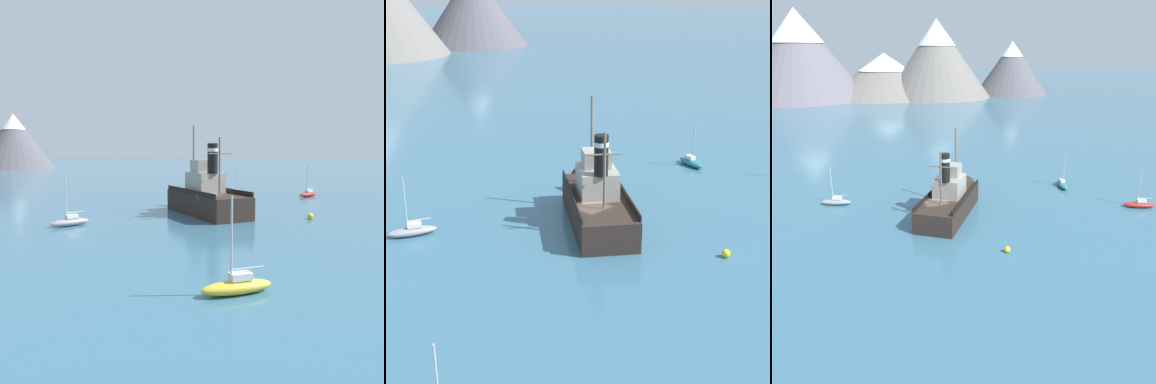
# 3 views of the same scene
# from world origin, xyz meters

# --- Properties ---
(ground_plane) EXTENTS (600.00, 600.00, 0.00)m
(ground_plane) POSITION_xyz_m (0.00, 0.00, 0.00)
(ground_plane) COLOR #38667F
(mountain_ridge) EXTENTS (185.43, 64.87, 32.28)m
(mountain_ridge) POSITION_xyz_m (-11.91, 129.01, 13.26)
(mountain_ridge) COLOR #56545B
(mountain_ridge) RESTS_ON ground
(old_tugboat) EXTENTS (11.36, 13.53, 9.90)m
(old_tugboat) POSITION_xyz_m (2.34, 1.59, 1.83)
(old_tugboat) COLOR #2D231E
(old_tugboat) RESTS_ON ground
(sailboat_red) EXTENTS (3.88, 2.71, 4.90)m
(sailboat_red) POSITION_xyz_m (24.72, -5.44, 0.43)
(sailboat_red) COLOR #B22823
(sailboat_red) RESTS_ON ground
(sailboat_teal) EXTENTS (2.31, 3.95, 4.90)m
(sailboat_teal) POSITION_xyz_m (20.48, 4.77, 0.43)
(sailboat_teal) COLOR #23757A
(sailboat_teal) RESTS_ON ground
(sailboat_grey) EXTENTS (3.93, 2.50, 4.90)m
(sailboat_grey) POSITION_xyz_m (-9.99, 9.75, 0.43)
(sailboat_grey) COLOR gray
(sailboat_grey) RESTS_ON ground
(mooring_buoy) EXTENTS (0.63, 0.63, 0.63)m
(mooring_buoy) POSITION_xyz_m (4.05, -9.66, 0.31)
(mooring_buoy) COLOR yellow
(mooring_buoy) RESTS_ON ground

